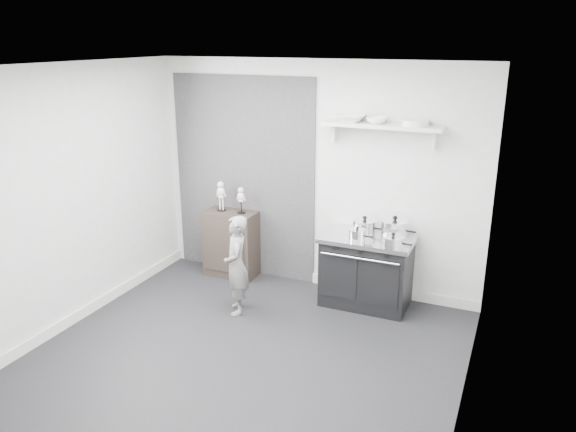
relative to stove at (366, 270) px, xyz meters
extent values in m
plane|color=black|center=(-0.75, -1.48, -0.41)|extent=(4.00, 4.00, 0.00)
cube|color=#BBBBB8|center=(-0.75, 0.32, 0.94)|extent=(4.00, 0.02, 2.70)
cube|color=#BBBBB8|center=(-0.75, -3.28, 0.94)|extent=(4.00, 0.02, 2.70)
cube|color=#BBBBB8|center=(-2.75, -1.48, 0.94)|extent=(0.02, 3.60, 2.70)
cube|color=#BBBBB8|center=(1.25, -1.48, 0.94)|extent=(0.02, 3.60, 2.70)
cube|color=silver|center=(-0.75, -1.48, 2.29)|extent=(4.00, 3.60, 0.02)
cube|color=black|center=(-1.70, 0.31, 0.84)|extent=(1.90, 0.02, 2.50)
cube|color=silver|center=(0.25, 0.30, -0.35)|extent=(2.00, 0.03, 0.12)
cube|color=silver|center=(-2.73, -1.48, -0.35)|extent=(0.03, 3.60, 0.12)
cube|color=silver|center=(0.05, 0.19, 1.61)|extent=(1.30, 0.26, 0.04)
cube|color=silver|center=(-0.50, 0.26, 1.49)|extent=(0.03, 0.12, 0.20)
cube|color=silver|center=(0.60, 0.26, 1.49)|extent=(0.03, 0.12, 0.20)
cube|color=black|center=(0.00, 0.00, -0.03)|extent=(0.96, 0.58, 0.77)
cube|color=silver|center=(0.00, 0.00, 0.38)|extent=(1.02, 0.61, 0.05)
cube|color=black|center=(-0.23, -0.28, -0.01)|extent=(0.40, 0.02, 0.50)
cube|color=black|center=(0.23, -0.28, -0.01)|extent=(0.40, 0.02, 0.50)
cylinder|color=silver|center=(0.00, -0.31, 0.26)|extent=(0.86, 0.02, 0.02)
cylinder|color=black|center=(-0.29, -0.30, 0.34)|extent=(0.04, 0.03, 0.04)
cylinder|color=black|center=(0.00, -0.30, 0.34)|extent=(0.04, 0.03, 0.04)
cylinder|color=black|center=(0.29, -0.30, 0.34)|extent=(0.04, 0.03, 0.04)
cube|color=black|center=(-1.80, 0.13, 0.01)|extent=(0.65, 0.38, 0.84)
imported|color=slate|center=(-1.25, -0.75, 0.15)|extent=(0.43, 0.48, 1.11)
cylinder|color=silver|center=(-0.07, 0.11, 0.47)|extent=(0.27, 0.27, 0.14)
cylinder|color=silver|center=(-0.07, 0.11, 0.55)|extent=(0.28, 0.28, 0.01)
sphere|color=black|center=(-0.07, 0.11, 0.58)|extent=(0.05, 0.05, 0.05)
cylinder|color=black|center=(0.10, 0.11, 0.47)|extent=(0.10, 0.02, 0.02)
cylinder|color=silver|center=(0.27, 0.10, 0.50)|extent=(0.29, 0.29, 0.18)
cylinder|color=silver|center=(0.27, 0.10, 0.59)|extent=(0.30, 0.30, 0.02)
sphere|color=black|center=(0.27, 0.10, 0.63)|extent=(0.05, 0.05, 0.05)
cylinder|color=black|center=(0.46, 0.10, 0.50)|extent=(0.10, 0.02, 0.02)
cylinder|color=silver|center=(0.33, -0.21, 0.46)|extent=(0.23, 0.23, 0.11)
cylinder|color=silver|center=(0.33, -0.21, 0.52)|extent=(0.24, 0.24, 0.01)
sphere|color=black|center=(0.33, -0.21, 0.55)|extent=(0.04, 0.04, 0.04)
cylinder|color=black|center=(0.48, -0.21, 0.46)|extent=(0.10, 0.02, 0.02)
cylinder|color=silver|center=(-0.08, -0.14, 0.46)|extent=(0.18, 0.18, 0.11)
cylinder|color=silver|center=(-0.08, -0.14, 0.52)|extent=(0.18, 0.18, 0.01)
sphere|color=black|center=(-0.08, -0.14, 0.54)|extent=(0.03, 0.03, 0.03)
cylinder|color=black|center=(0.04, -0.14, 0.46)|extent=(0.10, 0.02, 0.02)
imported|color=white|center=(-0.31, 0.19, 1.67)|extent=(0.32, 0.32, 0.08)
imported|color=white|center=(-0.02, 0.19, 1.66)|extent=(0.22, 0.22, 0.07)
cylinder|color=silver|center=(0.40, 0.19, 1.66)|extent=(0.28, 0.28, 0.06)
camera|label=1|loc=(1.50, -5.72, 2.53)|focal=35.00mm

